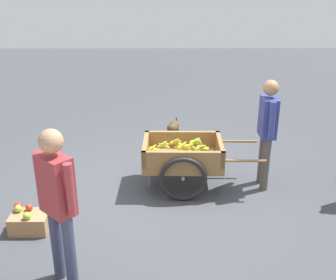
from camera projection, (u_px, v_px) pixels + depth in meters
ground_plane at (158, 191)px, 5.77m from camera, size 24.00×24.00×0.00m
fruit_cart at (183, 157)px, 5.78m from camera, size 1.66×0.95×0.70m
vendor_person at (267, 125)px, 5.58m from camera, size 0.21×0.57×1.56m
dog at (173, 127)px, 7.42m from camera, size 0.27×0.66×0.40m
plastic_bucket at (160, 147)px, 6.95m from camera, size 0.24×0.24×0.22m
apple_crate at (29, 221)px, 4.85m from camera, size 0.44×0.32×0.32m
bystander_person at (57, 196)px, 3.72m from camera, size 0.40×0.42×1.62m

